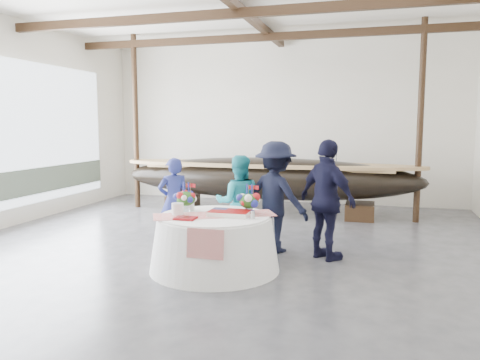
# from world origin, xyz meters

# --- Properties ---
(floor) EXTENTS (10.00, 12.00, 0.01)m
(floor) POSITION_xyz_m (0.00, 0.00, 0.00)
(floor) COLOR #3D3D42
(floor) RESTS_ON ground
(wall_back) EXTENTS (10.00, 0.02, 4.50)m
(wall_back) POSITION_xyz_m (0.00, 6.00, 2.25)
(wall_back) COLOR silver
(wall_back) RESTS_ON ground
(pavilion_structure) EXTENTS (9.80, 11.76, 4.50)m
(pavilion_structure) POSITION_xyz_m (0.00, 0.71, 4.00)
(pavilion_structure) COLOR black
(pavilion_structure) RESTS_ON ground
(open_bay) EXTENTS (0.03, 7.00, 3.20)m
(open_bay) POSITION_xyz_m (-4.95, 1.00, 1.83)
(open_bay) COLOR silver
(open_bay) RESTS_ON ground
(longboat_display) EXTENTS (7.44, 1.49, 1.40)m
(longboat_display) POSITION_xyz_m (0.03, 4.01, 0.89)
(longboat_display) COLOR black
(longboat_display) RESTS_ON ground
(banquet_table) EXTENTS (1.98, 1.98, 0.85)m
(banquet_table) POSITION_xyz_m (0.25, -0.53, 0.42)
(banquet_table) COLOR white
(banquet_table) RESTS_ON ground
(tabletop_items) EXTENTS (1.88, 1.33, 0.40)m
(tabletop_items) POSITION_xyz_m (0.21, -0.40, 1.00)
(tabletop_items) COLOR red
(tabletop_items) RESTS_ON banquet_table
(guest_woman_blue) EXTENTS (0.70, 0.66, 1.60)m
(guest_woman_blue) POSITION_xyz_m (-0.98, 0.74, 0.80)
(guest_woman_blue) COLOR navy
(guest_woman_blue) RESTS_ON ground
(guest_woman_teal) EXTENTS (0.96, 0.84, 1.68)m
(guest_woman_teal) POSITION_xyz_m (0.27, 0.69, 0.84)
(guest_woman_teal) COLOR teal
(guest_woman_teal) RESTS_ON ground
(guest_man_left) EXTENTS (1.42, 1.15, 1.92)m
(guest_man_left) POSITION_xyz_m (0.93, 0.75, 0.96)
(guest_man_left) COLOR black
(guest_man_left) RESTS_ON ground
(guest_man_right) EXTENTS (1.20, 1.11, 1.97)m
(guest_man_right) POSITION_xyz_m (1.83, 0.50, 0.99)
(guest_man_right) COLOR black
(guest_man_right) RESTS_ON ground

